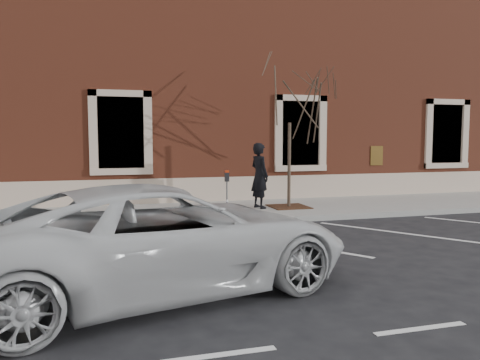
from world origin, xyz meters
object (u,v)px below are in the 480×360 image
object	(u,v)px
man	(260,176)
parking_meter	(227,184)
sapling	(290,99)
white_truck	(162,238)

from	to	relation	value
man	parking_meter	size ratio (longest dim) A/B	1.59
sapling	man	bearing A→B (deg)	176.29
man	sapling	world-z (taller)	sapling
parking_meter	white_truck	xyz separation A→B (m)	(-2.33, -5.31, -0.22)
man	white_truck	world-z (taller)	man
parking_meter	white_truck	bearing A→B (deg)	-117.04
sapling	parking_meter	bearing A→B (deg)	-154.08
sapling	white_truck	size ratio (longest dim) A/B	0.82
parking_meter	man	bearing A→B (deg)	37.88
sapling	white_truck	bearing A→B (deg)	-125.40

